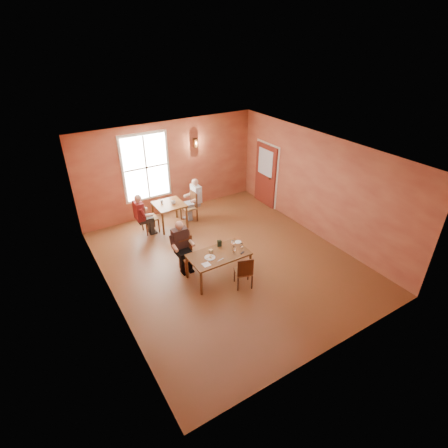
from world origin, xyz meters
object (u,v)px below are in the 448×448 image
second_table (170,215)px  diner_white (189,202)px  main_table (219,265)px  chair_empty (243,271)px  chair_diner_white (189,207)px  chair_diner_maroon (150,217)px  diner_main (189,249)px  chair_diner_main (188,255)px  diner_maroon (148,213)px

second_table → diner_white: size_ratio=0.67×
main_table → chair_empty: 0.68m
chair_diner_white → chair_diner_maroon: 1.30m
chair_diner_maroon → second_table: bearing=90.0°
diner_main → second_table: bearing=-102.5°
diner_white → chair_diner_main: bearing=152.7°
chair_empty → second_table: size_ratio=0.99×
diner_main → main_table: bearing=128.9°
chair_diner_main → diner_white: bearing=-117.3°
diner_main → diner_white: (1.21, 2.36, 0.00)m
diner_white → chair_diner_maroon: diner_white is taller
second_table → diner_white: bearing=0.0°
diner_main → chair_diner_white: bearing=-116.4°
diner_maroon → diner_main: bearing=3.7°
chair_diner_main → diner_maroon: (-0.15, 2.33, 0.20)m
chair_empty → diner_maroon: (-0.98, 3.57, 0.21)m
diner_white → chair_diner_maroon: (-1.33, 0.00, -0.17)m
second_table → diner_white: diner_white is taller
chair_diner_main → chair_diner_maroon: size_ratio=0.93×
second_table → diner_maroon: size_ratio=0.67×
chair_empty → chair_diner_maroon: (-0.95, 3.57, 0.05)m
second_table → chair_diner_maroon: chair_diner_maroon is taller
chair_diner_main → chair_diner_maroon: bearing=-87.0°
main_table → chair_diner_main: 0.83m
chair_empty → diner_white: bearing=103.2°
diner_main → chair_empty: (0.83, -1.21, -0.21)m
chair_diner_main → diner_main: size_ratio=0.69×
chair_diner_maroon → chair_diner_white: bearing=90.0°
chair_empty → diner_main: bearing=143.7°
chair_diner_main → diner_main: (0.00, -0.03, 0.20)m
second_table → diner_white: 0.73m
chair_diner_maroon → diner_maroon: bearing=-90.0°
main_table → diner_main: (-0.50, 0.62, 0.30)m
main_table → diner_white: size_ratio=1.12×
chair_diner_maroon → diner_maroon: (-0.03, 0.00, 0.17)m
chair_diner_maroon → diner_main: bearing=3.0°
chair_empty → diner_white: 3.60m
diner_white → chair_empty: bearing=173.9°
main_table → chair_diner_main: (-0.50, 0.65, 0.10)m
second_table → chair_diner_main: bearing=-102.7°
diner_main → chair_diner_maroon: bearing=-87.0°
diner_main → chair_diner_maroon: 2.37m
chair_diner_white → diner_maroon: 1.34m
main_table → diner_maroon: diner_maroon is taller
diner_main → second_table: diner_main is taller
main_table → chair_diner_maroon: 3.05m
main_table → chair_empty: size_ratio=1.70×
chair_diner_maroon → diner_maroon: 0.17m
chair_diner_white → diner_white: diner_white is taller
main_table → chair_empty: (0.33, -0.59, 0.09)m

